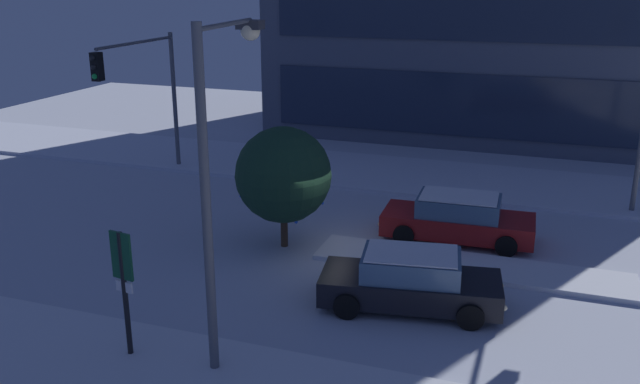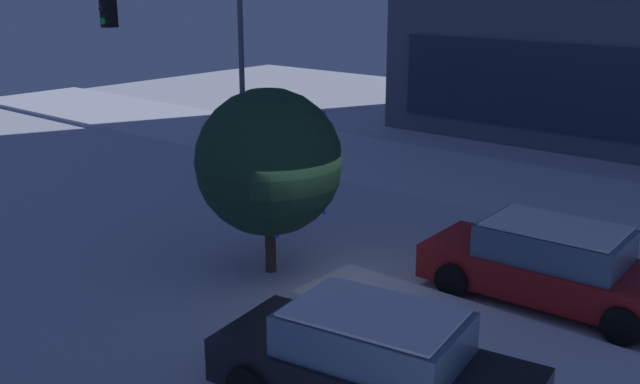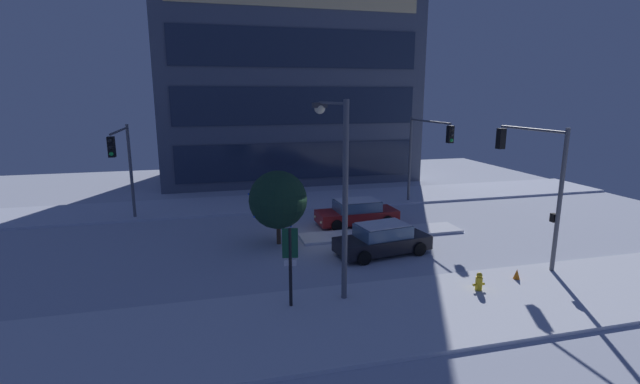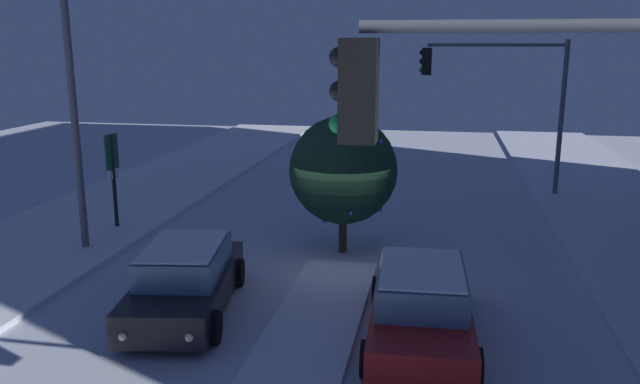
{
  "view_description": "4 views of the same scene",
  "coord_description": "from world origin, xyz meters",
  "px_view_note": "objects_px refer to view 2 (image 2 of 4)",
  "views": [
    {
      "loc": [
        6.82,
        -18.37,
        8.17
      ],
      "look_at": [
        0.42,
        -0.29,
        1.97
      ],
      "focal_mm": 38.43,
      "sensor_mm": 36.0,
      "label": 1
    },
    {
      "loc": [
        9.01,
        -10.2,
        5.87
      ],
      "look_at": [
        -0.65,
        1.29,
        1.43
      ],
      "focal_mm": 41.36,
      "sensor_mm": 36.0,
      "label": 2
    },
    {
      "loc": [
        -4.17,
        -21.58,
        7.42
      ],
      "look_at": [
        1.65,
        1.17,
        2.32
      ],
      "focal_mm": 24.96,
      "sensor_mm": 36.0,
      "label": 3
    },
    {
      "loc": [
        15.69,
        2.46,
        5.68
      ],
      "look_at": [
        -0.01,
        -0.55,
        1.88
      ],
      "focal_mm": 35.46,
      "sensor_mm": 36.0,
      "label": 4
    }
  ],
  "objects_px": {
    "car_far": "(552,265)",
    "car_near": "(373,363)",
    "decorated_tree_median": "(269,162)",
    "traffic_light_corner_far_left": "(188,35)"
  },
  "relations": [
    {
      "from": "car_far",
      "to": "car_near",
      "type": "bearing_deg",
      "value": 82.64
    },
    {
      "from": "car_near",
      "to": "decorated_tree_median",
      "type": "height_order",
      "value": "decorated_tree_median"
    },
    {
      "from": "car_far",
      "to": "decorated_tree_median",
      "type": "relative_size",
      "value": 1.29
    },
    {
      "from": "traffic_light_corner_far_left",
      "to": "decorated_tree_median",
      "type": "relative_size",
      "value": 1.53
    },
    {
      "from": "traffic_light_corner_far_left",
      "to": "decorated_tree_median",
      "type": "bearing_deg",
      "value": 59.13
    },
    {
      "from": "car_far",
      "to": "decorated_tree_median",
      "type": "height_order",
      "value": "decorated_tree_median"
    },
    {
      "from": "car_near",
      "to": "decorated_tree_median",
      "type": "xyz_separation_m",
      "value": [
        -4.56,
        2.7,
        1.6
      ]
    },
    {
      "from": "traffic_light_corner_far_left",
      "to": "car_near",
      "type": "bearing_deg",
      "value": 59.2
    },
    {
      "from": "car_far",
      "to": "decorated_tree_median",
      "type": "xyz_separation_m",
      "value": [
        -4.99,
        -2.3,
        1.6
      ]
    },
    {
      "from": "traffic_light_corner_far_left",
      "to": "decorated_tree_median",
      "type": "xyz_separation_m",
      "value": [
        7.82,
        -4.68,
        -1.79
      ]
    }
  ]
}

